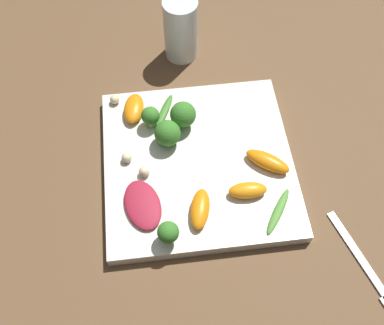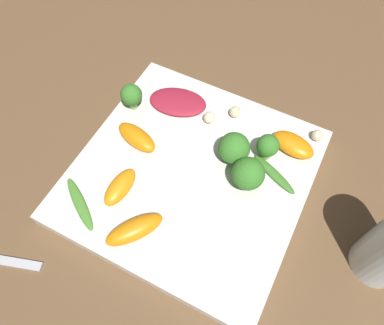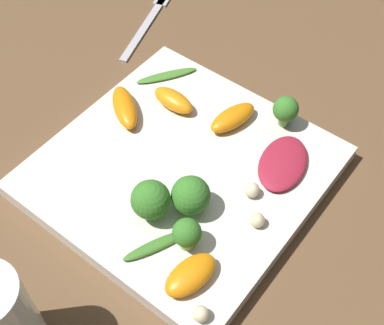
{
  "view_description": "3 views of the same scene",
  "coord_description": "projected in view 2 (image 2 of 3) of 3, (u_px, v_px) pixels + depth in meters",
  "views": [
    {
      "loc": [
        0.36,
        -0.05,
        0.63
      ],
      "look_at": [
        0.01,
        -0.01,
        0.03
      ],
      "focal_mm": 42.0,
      "sensor_mm": 36.0,
      "label": 1
    },
    {
      "loc": [
        -0.11,
        0.21,
        0.45
      ],
      "look_at": [
        -0.0,
        -0.0,
        0.04
      ],
      "focal_mm": 35.0,
      "sensor_mm": 36.0,
      "label": 2
    },
    {
      "loc": [
        -0.29,
        -0.24,
        0.51
      ],
      "look_at": [
        0.01,
        -0.01,
        0.03
      ],
      "focal_mm": 50.0,
      "sensor_mm": 36.0,
      "label": 3
    }
  ],
  "objects": [
    {
      "name": "macadamia_nut_1",
      "position": [
        209.0,
        117.0,
        0.53
      ],
      "size": [
        0.02,
        0.02,
        0.02
      ],
      "color": "beige",
      "rests_on": "plate"
    },
    {
      "name": "broccoli_floret_3",
      "position": [
        268.0,
        146.0,
        0.49
      ],
      "size": [
        0.03,
        0.03,
        0.04
      ],
      "color": "#84AD5B",
      "rests_on": "plate"
    },
    {
      "name": "broccoli_floret_0",
      "position": [
        248.0,
        174.0,
        0.46
      ],
      "size": [
        0.04,
        0.04,
        0.05
      ],
      "color": "#7A9E51",
      "rests_on": "plate"
    },
    {
      "name": "arugula_sprig_1",
      "position": [
        274.0,
        174.0,
        0.49
      ],
      "size": [
        0.07,
        0.04,
        0.01
      ],
      "color": "#3D7528",
      "rests_on": "plate"
    },
    {
      "name": "macadamia_nut_0",
      "position": [
        235.0,
        112.0,
        0.53
      ],
      "size": [
        0.02,
        0.02,
        0.02
      ],
      "color": "beige",
      "rests_on": "plate"
    },
    {
      "name": "broccoli_floret_2",
      "position": [
        131.0,
        95.0,
        0.53
      ],
      "size": [
        0.03,
        0.03,
        0.04
      ],
      "color": "#84AD5B",
      "rests_on": "plate"
    },
    {
      "name": "plate",
      "position": [
        191.0,
        176.0,
        0.5
      ],
      "size": [
        0.3,
        0.3,
        0.02
      ],
      "color": "silver",
      "rests_on": "ground_plane"
    },
    {
      "name": "orange_segment_1",
      "position": [
        137.0,
        137.0,
        0.51
      ],
      "size": [
        0.07,
        0.04,
        0.02
      ],
      "color": "orange",
      "rests_on": "plate"
    },
    {
      "name": "macadamia_nut_2",
      "position": [
        317.0,
        135.0,
        0.51
      ],
      "size": [
        0.02,
        0.02,
        0.02
      ],
      "color": "beige",
      "rests_on": "plate"
    },
    {
      "name": "orange_segment_3",
      "position": [
        134.0,
        229.0,
        0.44
      ],
      "size": [
        0.06,
        0.07,
        0.02
      ],
      "color": "orange",
      "rests_on": "plate"
    },
    {
      "name": "broccoli_floret_1",
      "position": [
        234.0,
        148.0,
        0.48
      ],
      "size": [
        0.04,
        0.04,
        0.05
      ],
      "color": "#7A9E51",
      "rests_on": "plate"
    },
    {
      "name": "orange_segment_2",
      "position": [
        293.0,
        145.0,
        0.5
      ],
      "size": [
        0.06,
        0.04,
        0.02
      ],
      "color": "orange",
      "rests_on": "plate"
    },
    {
      "name": "radicchio_leaf_0",
      "position": [
        178.0,
        102.0,
        0.55
      ],
      "size": [
        0.09,
        0.07,
        0.01
      ],
      "color": "maroon",
      "rests_on": "plate"
    },
    {
      "name": "orange_segment_0",
      "position": [
        120.0,
        187.0,
        0.47
      ],
      "size": [
        0.03,
        0.06,
        0.02
      ],
      "color": "orange",
      "rests_on": "plate"
    },
    {
      "name": "ground_plane",
      "position": [
        191.0,
        180.0,
        0.51
      ],
      "size": [
        2.4,
        2.4,
        0.0
      ],
      "primitive_type": "plane",
      "color": "brown"
    },
    {
      "name": "arugula_sprig_0",
      "position": [
        80.0,
        204.0,
        0.47
      ],
      "size": [
        0.08,
        0.06,
        0.01
      ],
      "color": "#47842D",
      "rests_on": "plate"
    }
  ]
}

